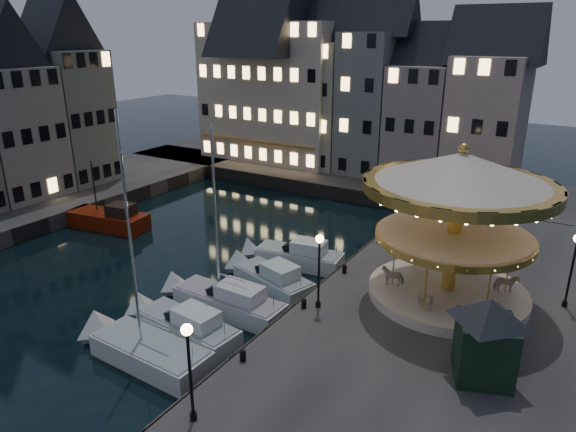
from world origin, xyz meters
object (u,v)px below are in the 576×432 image
Objects in this scene: bollard_d at (379,239)px; red_fishing_boat at (109,220)px; streetlamp_d at (574,260)px; motorboat_d at (269,278)px; carousel at (458,199)px; streetlamp_c at (406,195)px; streetlamp_b at (319,261)px; streetlamp_a at (189,359)px; motorboat_a at (143,350)px; bollard_b at (304,303)px; bollard_c at (344,268)px; motorboat_e at (293,256)px; motorboat_c at (223,300)px; bollard_a at (243,355)px; motorboat_b at (182,326)px; ticket_kiosk at (488,325)px.

bollard_d is 0.08× the size of red_fishing_boat.
motorboat_d is at bearing -164.55° from streetlamp_d.
streetlamp_c is at bearing 122.65° from carousel.
streetlamp_b is at bearing -27.45° from motorboat_d.
motorboat_a is at bearing 153.44° from streetlamp_a.
bollard_b and bollard_c have the same top height.
motorboat_e is at bearing 159.52° from bollard_c.
motorboat_c is at bearing -113.66° from bollard_d.
bollard_d is at bearing 165.85° from streetlamp_d.
bollard_a is 5.54m from motorboat_a.
streetlamp_c is 7.32× the size of bollard_c.
motorboat_a reaches higher than streetlamp_c.
streetlamp_d is at bearing 56.39° from streetlamp_a.
motorboat_a reaches higher than motorboat_c.
bollard_d is at bearing 14.56° from red_fishing_boat.
bollard_b is at bearing -90.00° from bollard_d.
motorboat_b reaches higher than bollard_a.
motorboat_b is at bearing 163.30° from bollard_a.
bollard_a is 0.08× the size of motorboat_e.
streetlamp_d is 0.63× the size of motorboat_d.
streetlamp_a is 16.06m from carousel.
bollard_a is 5.43m from motorboat_b.
bollard_a is at bearing -91.76° from streetlamp_c.
bollard_d is 22.04m from red_fishing_boat.
red_fishing_boat is (-17.04, 1.93, 0.05)m from motorboat_d.
motorboat_b is 1.00× the size of red_fishing_boat.
streetlamp_b is 0.58× the size of motorboat_b.
motorboat_a is 1.15× the size of motorboat_c.
streetlamp_a is 7.50m from motorboat_a.
bollard_b is 8.29m from motorboat_e.
carousel is 7.77m from ticket_kiosk.
red_fishing_boat is at bearing 151.13° from motorboat_b.
streetlamp_b is 7.32× the size of bollard_b.
streetlamp_c is 10.82m from carousel.
red_fishing_boat reaches higher than bollard_b.
streetlamp_d reaches higher than motorboat_d.
motorboat_e is at bearing 111.00° from bollard_a.
streetlamp_a is 7.32× the size of bollard_a.
red_fishing_boat is at bearing 144.26° from motorboat_a.
streetlamp_a and streetlamp_c have the same top height.
bollard_a is at bearing -44.12° from motorboat_c.
ticket_kiosk is (9.37, -6.08, 2.22)m from bollard_c.
motorboat_b is 15.12m from ticket_kiosk.
motorboat_a is at bearing -92.75° from motorboat_e.
ticket_kiosk reaches higher than bollard_a.
motorboat_d is (-16.17, -4.47, -3.38)m from streetlamp_d.
bollard_a is 0.13× the size of ticket_kiosk.
motorboat_b is (-17.02, -11.46, -3.38)m from streetlamp_d.
motorboat_c is (-4.92, -5.73, -0.93)m from bollard_c.
motorboat_c is 7.49m from motorboat_e.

